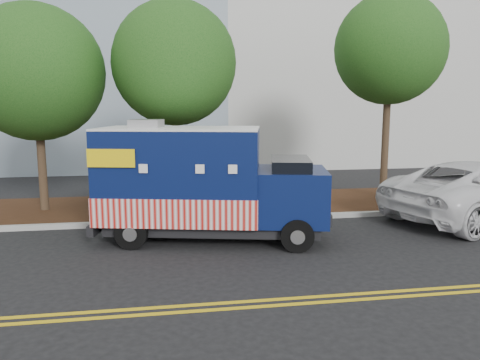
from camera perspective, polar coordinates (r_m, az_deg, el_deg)
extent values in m
plane|color=black|center=(12.85, -2.83, -6.73)|extent=(120.00, 120.00, 0.00)
cube|color=#9E9E99|center=(14.17, -3.48, -4.91)|extent=(120.00, 0.18, 0.15)
cube|color=black|center=(16.21, -4.25, -3.14)|extent=(120.00, 4.00, 0.15)
cube|color=gold|center=(8.69, 0.64, -14.60)|extent=(120.00, 0.10, 0.01)
cube|color=gold|center=(8.46, 0.95, -15.27)|extent=(120.00, 0.10, 0.01)
cylinder|color=#38281C|center=(16.25, -23.01, 2.08)|extent=(0.26, 0.26, 3.45)
sphere|color=#144714|center=(16.19, -23.62, 11.90)|extent=(4.23, 4.23, 4.23)
cylinder|color=#38281C|center=(15.32, -7.77, 3.07)|extent=(0.26, 0.26, 3.84)
sphere|color=#144714|center=(15.30, -8.01, 13.92)|extent=(3.92, 3.92, 3.92)
cylinder|color=#38281C|center=(17.83, 17.30, 4.64)|extent=(0.26, 0.26, 4.49)
sphere|color=#144714|center=(17.90, 17.80, 14.96)|extent=(3.89, 3.89, 3.89)
cube|color=#473828|center=(14.61, -16.56, -0.35)|extent=(0.06, 0.06, 2.40)
cube|color=black|center=(12.40, -3.16, -5.38)|extent=(5.67, 2.98, 0.27)
cube|color=#0A1646|center=(12.26, -7.24, 0.74)|extent=(4.44, 3.06, 2.31)
cube|color=#BB110B|center=(12.41, -7.16, -3.00)|extent=(4.49, 3.12, 0.72)
cube|color=white|center=(12.15, -7.35, 6.24)|extent=(4.44, 3.06, 0.06)
cube|color=#B7B7BA|center=(12.34, -11.35, 6.76)|extent=(0.92, 0.92, 0.21)
cube|color=#0A1646|center=(12.16, 6.34, -1.85)|extent=(2.15, 2.41, 1.35)
cube|color=black|center=(12.05, 6.16, 1.17)|extent=(1.36, 2.05, 0.63)
cube|color=black|center=(12.33, 10.43, -3.94)|extent=(0.50, 1.90, 0.29)
cube|color=black|center=(13.05, -16.13, -4.86)|extent=(0.65, 2.15, 0.27)
cube|color=#B7B7BA|center=(12.79, -16.28, 1.01)|extent=(0.42, 1.70, 1.83)
cube|color=#B7B7BA|center=(13.33, -5.11, 1.65)|extent=(1.70, 0.42, 1.06)
cube|color=yellow|center=(11.46, -15.48, 2.58)|extent=(1.13, 0.28, 0.43)
cube|color=yellow|center=(13.64, -12.38, 3.68)|extent=(1.13, 0.28, 0.43)
cylinder|color=black|center=(11.39, 7.00, -6.74)|extent=(0.85, 0.44, 0.81)
cylinder|color=black|center=(13.29, 6.48, -4.44)|extent=(0.85, 0.44, 0.81)
cylinder|color=black|center=(11.84, -13.07, -6.29)|extent=(0.85, 0.44, 0.81)
cylinder|color=black|center=(13.68, -10.75, -4.15)|extent=(0.85, 0.44, 0.81)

